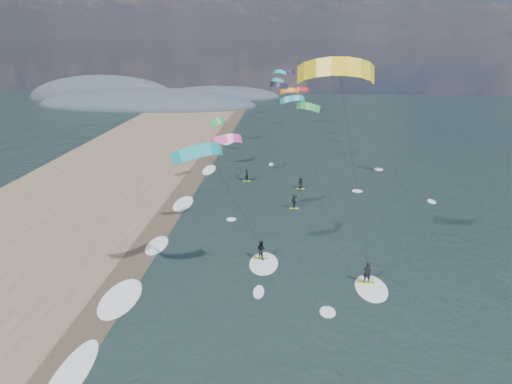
{
  "coord_description": "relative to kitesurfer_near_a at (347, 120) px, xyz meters",
  "views": [
    {
      "loc": [
        1.75,
        -21.59,
        19.48
      ],
      "look_at": [
        -1.0,
        12.0,
        7.0
      ],
      "focal_mm": 30.0,
      "sensor_mm": 36.0,
      "label": 1
    }
  ],
  "objects": [
    {
      "name": "wet_sand_strip",
      "position": [
        -17.16,
        5.14,
        -14.56
      ],
      "size": [
        3.0,
        240.0,
        0.0
      ],
      "primitive_type": "cube",
      "color": "#382D23",
      "rests_on": "ground"
    },
    {
      "name": "ground",
      "position": [
        -5.16,
        -4.86,
        -14.56
      ],
      "size": [
        260.0,
        260.0,
        0.0
      ],
      "primitive_type": "plane",
      "color": "black",
      "rests_on": "ground"
    },
    {
      "name": "kitesurfer_near_a",
      "position": [
        0.0,
        0.0,
        0.0
      ],
      "size": [
        7.85,
        8.32,
        18.66
      ],
      "color": "#94B820",
      "rests_on": "ground"
    },
    {
      "name": "kitesurfer_near_b",
      "position": [
        -8.19,
        3.96,
        -6.13
      ],
      "size": [
        7.17,
        9.27,
        12.97
      ],
      "color": "#94B820",
      "rests_on": "ground"
    },
    {
      "name": "bg_kite_field",
      "position": [
        -4.95,
        48.72,
        -4.03
      ],
      "size": [
        14.19,
        71.41,
        4.96
      ],
      "color": "teal",
      "rests_on": "ground"
    },
    {
      "name": "coastal_hills",
      "position": [
        -50.01,
        103.01,
        -14.56
      ],
      "size": [
        80.0,
        41.0,
        15.0
      ],
      "color": "#3D4756",
      "rests_on": "ground"
    },
    {
      "name": "far_kitesurfers",
      "position": [
        -3.89,
        24.55,
        -13.7
      ],
      "size": [
        8.61,
        10.54,
        1.78
      ],
      "color": "#94B820",
      "rests_on": "ground"
    },
    {
      "name": "shoreline_surf",
      "position": [
        -15.96,
        9.89,
        -14.56
      ],
      "size": [
        2.4,
        79.4,
        0.11
      ],
      "color": "white",
      "rests_on": "ground"
    }
  ]
}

